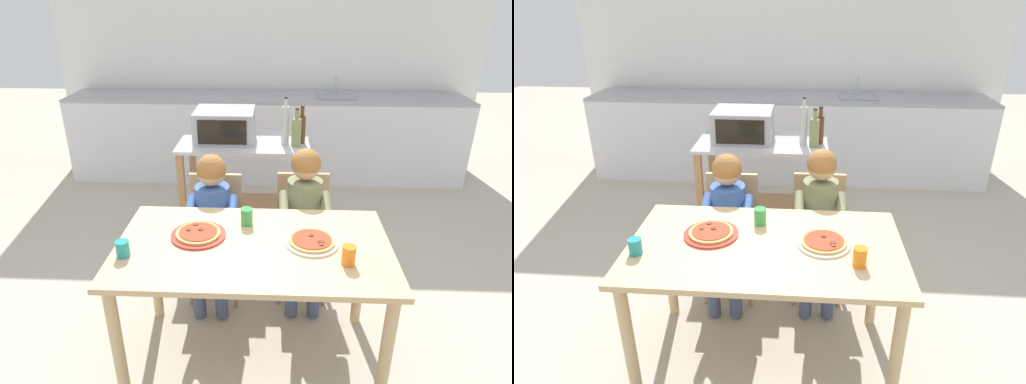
# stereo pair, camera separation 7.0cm
# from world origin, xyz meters

# --- Properties ---
(ground_plane) EXTENTS (12.29, 12.29, 0.00)m
(ground_plane) POSITION_xyz_m (0.00, 1.23, 0.00)
(ground_plane) COLOR #B7AD99
(back_wall_tiled) EXTENTS (4.66, 0.12, 2.70)m
(back_wall_tiled) POSITION_xyz_m (0.00, 3.13, 1.35)
(back_wall_tiled) COLOR white
(back_wall_tiled) RESTS_ON ground
(kitchen_counter) EXTENTS (4.20, 0.60, 1.10)m
(kitchen_counter) POSITION_xyz_m (0.00, 2.72, 0.45)
(kitchen_counter) COLOR silver
(kitchen_counter) RESTS_ON ground
(kitchen_island_cart) EXTENTS (0.99, 0.55, 0.87)m
(kitchen_island_cart) POSITION_xyz_m (-0.14, 1.29, 0.58)
(kitchen_island_cart) COLOR #B7BABF
(kitchen_island_cart) RESTS_ON ground
(toaster_oven) EXTENTS (0.44, 0.38, 0.24)m
(toaster_oven) POSITION_xyz_m (-0.28, 1.31, 0.99)
(toaster_oven) COLOR #999BA0
(toaster_oven) RESTS_ON kitchen_island_cart
(bottle_squat_spirits) EXTENTS (0.07, 0.07, 0.29)m
(bottle_squat_spirits) POSITION_xyz_m (0.25, 1.19, 0.98)
(bottle_squat_spirits) COLOR olive
(bottle_squat_spirits) RESTS_ON kitchen_island_cart
(bottle_brown_beer) EXTENTS (0.06, 0.06, 0.35)m
(bottle_brown_beer) POSITION_xyz_m (0.17, 1.25, 1.01)
(bottle_brown_beer) COLOR #ADB7B2
(bottle_brown_beer) RESTS_ON kitchen_island_cart
(bottle_slim_sauce) EXTENTS (0.06, 0.06, 0.28)m
(bottle_slim_sauce) POSITION_xyz_m (0.30, 1.27, 0.98)
(bottle_slim_sauce) COLOR #4C2D14
(bottle_slim_sauce) RESTS_ON kitchen_island_cart
(dining_table) EXTENTS (1.37, 0.79, 0.75)m
(dining_table) POSITION_xyz_m (0.00, 0.00, 0.65)
(dining_table) COLOR tan
(dining_table) RESTS_ON ground
(dining_chair_left) EXTENTS (0.36, 0.36, 0.81)m
(dining_chair_left) POSITION_xyz_m (-0.29, 0.65, 0.48)
(dining_chair_left) COLOR tan
(dining_chair_left) RESTS_ON ground
(dining_chair_right) EXTENTS (0.36, 0.36, 0.81)m
(dining_chair_right) POSITION_xyz_m (0.29, 0.69, 0.48)
(dining_chair_right) COLOR tan
(dining_chair_right) RESTS_ON ground
(child_in_blue_striped_shirt) EXTENTS (0.32, 0.42, 0.99)m
(child_in_blue_striped_shirt) POSITION_xyz_m (-0.29, 0.53, 0.64)
(child_in_blue_striped_shirt) COLOR #424C6B
(child_in_blue_striped_shirt) RESTS_ON ground
(child_in_olive_shirt) EXTENTS (0.32, 0.42, 1.02)m
(child_in_olive_shirt) POSITION_xyz_m (0.29, 0.57, 0.66)
(child_in_olive_shirt) COLOR #424C6B
(child_in_olive_shirt) RESTS_ON ground
(pizza_plate_red_rimmed) EXTENTS (0.28, 0.28, 0.03)m
(pizza_plate_red_rimmed) POSITION_xyz_m (-0.29, 0.07, 0.77)
(pizza_plate_red_rimmed) COLOR red
(pizza_plate_red_rimmed) RESTS_ON dining_table
(pizza_plate_white) EXTENTS (0.27, 0.27, 0.03)m
(pizza_plate_white) POSITION_xyz_m (0.29, 0.02, 0.77)
(pizza_plate_white) COLOR white
(pizza_plate_white) RESTS_ON dining_table
(drinking_cup_green) EXTENTS (0.07, 0.07, 0.09)m
(drinking_cup_green) POSITION_xyz_m (-0.05, 0.20, 0.80)
(drinking_cup_green) COLOR green
(drinking_cup_green) RESTS_ON dining_table
(drinking_cup_orange) EXTENTS (0.06, 0.06, 0.09)m
(drinking_cup_orange) POSITION_xyz_m (0.45, -0.15, 0.80)
(drinking_cup_orange) COLOR orange
(drinking_cup_orange) RESTS_ON dining_table
(drinking_cup_teal) EXTENTS (0.07, 0.07, 0.08)m
(drinking_cup_teal) POSITION_xyz_m (-0.61, -0.13, 0.79)
(drinking_cup_teal) COLOR teal
(drinking_cup_teal) RESTS_ON dining_table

